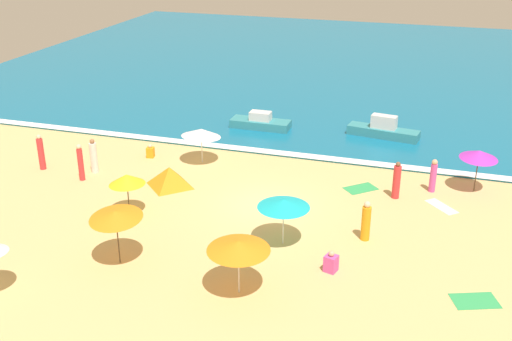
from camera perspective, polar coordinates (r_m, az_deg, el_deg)
The scene contains 23 objects.
ground_plane at distance 28.77m, azimuth 0.96°, elevation -3.19°, with size 60.00×60.00×0.00m, color #D8B775.
ocean_water at distance 54.73m, azimuth 9.47°, elevation 9.40°, with size 60.00×44.00×0.10m, color #146B93.
wave_breaker_foam at distance 34.30m, azimuth 3.97°, elevation 1.43°, with size 57.00×0.70×0.01m, color white.
beach_umbrella_0 at distance 21.67m, azimuth -1.62°, elevation -6.90°, with size 2.69×2.69×2.11m.
beach_umbrella_2 at distance 33.05m, azimuth -5.04°, elevation 3.47°, with size 2.92×2.93×1.99m.
beach_umbrella_3 at distance 23.93m, azimuth -12.76°, elevation -3.97°, with size 2.26×2.28×2.33m.
beach_umbrella_4 at distance 24.79m, azimuth 2.55°, elevation -3.03°, with size 2.63×2.63×2.01m.
beach_umbrella_5 at distance 27.87m, azimuth -11.77°, elevation -0.81°, with size 1.96×1.95×1.93m.
beach_umbrella_7 at distance 31.29m, azimuth 19.78°, elevation 1.38°, with size 2.50×2.50×2.14m.
beach_tent at distance 30.76m, azimuth -7.91°, elevation -0.56°, with size 1.86×1.81×1.02m.
beachgoer_0 at distance 32.21m, azimuth -15.79°, elevation 0.70°, with size 0.39×0.39×1.91m.
beachgoer_1 at distance 29.85m, azimuth 12.77°, elevation -0.96°, with size 0.46×0.46×1.83m.
beachgoer_2 at distance 30.98m, azimuth 15.94°, elevation -0.48°, with size 0.31×0.31×1.67m.
beachgoer_3 at distance 23.83m, azimuth 6.89°, elevation -8.39°, with size 0.55×0.55×0.87m.
beachgoer_4 at distance 33.04m, azimuth -14.66°, elevation 1.23°, with size 0.50×0.50×1.82m.
beachgoer_5 at distance 34.56m, azimuth -9.66°, elevation 1.70°, with size 0.46×0.46×0.76m.
beachgoer_6 at distance 25.93m, azimuth 10.05°, elevation -4.65°, with size 0.38×0.38×1.75m.
beachgoer_7 at distance 34.20m, azimuth -19.11°, elevation 1.55°, with size 0.44×0.44×1.91m.
beach_towel_0 at distance 29.86m, azimuth 16.65°, elevation -3.19°, with size 1.59×1.65×0.01m.
beach_towel_1 at distance 30.82m, azimuth 9.58°, elevation -1.64°, with size 1.80×1.77×0.01m.
beach_towel_2 at distance 23.51m, azimuth 19.43°, elevation -11.21°, with size 1.84×1.50×0.01m.
small_boat_0 at distance 37.59m, azimuth 11.60°, elevation 3.66°, with size 4.30×1.66×1.32m.
small_boat_1 at distance 38.37m, azimuth 0.41°, elevation 4.43°, with size 3.66×1.27×1.03m.
Camera 1 is at (7.27, -24.74, 12.75)m, focal length 43.62 mm.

